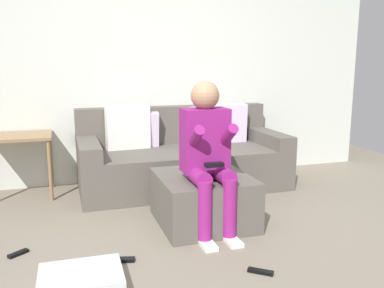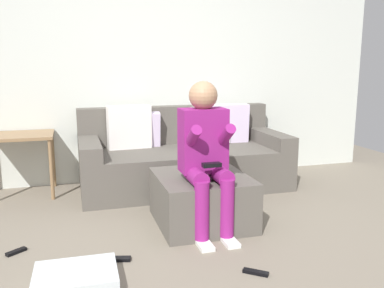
# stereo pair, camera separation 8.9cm
# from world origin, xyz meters

# --- Properties ---
(ground_plane) EXTENTS (7.02, 7.02, 0.00)m
(ground_plane) POSITION_xyz_m (0.00, 0.00, 0.00)
(ground_plane) COLOR slate
(wall_back) EXTENTS (5.40, 0.10, 2.63)m
(wall_back) POSITION_xyz_m (0.00, 2.14, 1.31)
(wall_back) COLOR silver
(wall_back) RESTS_ON ground_plane
(couch_sectional) EXTENTS (2.14, 0.95, 0.87)m
(couch_sectional) POSITION_xyz_m (0.24, 1.69, 0.31)
(couch_sectional) COLOR #59544C
(couch_sectional) RESTS_ON ground_plane
(ottoman) EXTENTS (0.73, 0.78, 0.40)m
(ottoman) POSITION_xyz_m (0.11, 0.61, 0.20)
(ottoman) COLOR #59544C
(ottoman) RESTS_ON ground_plane
(person_seated) EXTENTS (0.35, 0.56, 1.17)m
(person_seated) POSITION_xyz_m (0.09, 0.45, 0.66)
(person_seated) COLOR #8C1E72
(person_seated) RESTS_ON ground_plane
(storage_bin) EXTENTS (0.49, 0.39, 0.09)m
(storage_bin) POSITION_xyz_m (-0.90, -0.12, 0.05)
(storage_bin) COLOR silver
(storage_bin) RESTS_ON ground_plane
(side_table) EXTENTS (0.64, 0.52, 0.62)m
(side_table) POSITION_xyz_m (-1.38, 1.82, 0.53)
(side_table) COLOR olive
(side_table) RESTS_ON ground_plane
(remote_near_ottoman) EXTENTS (0.15, 0.13, 0.02)m
(remote_near_ottoman) POSITION_xyz_m (0.18, -0.30, 0.01)
(remote_near_ottoman) COLOR black
(remote_near_ottoman) RESTS_ON ground_plane
(remote_by_storage_bin) EXTENTS (0.16, 0.09, 0.02)m
(remote_by_storage_bin) POSITION_xyz_m (-0.62, 0.12, 0.01)
(remote_by_storage_bin) COLOR black
(remote_by_storage_bin) RESTS_ON ground_plane
(remote_under_side_table) EXTENTS (0.14, 0.12, 0.02)m
(remote_under_side_table) POSITION_xyz_m (-1.30, 0.43, 0.01)
(remote_under_side_table) COLOR black
(remote_under_side_table) RESTS_ON ground_plane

